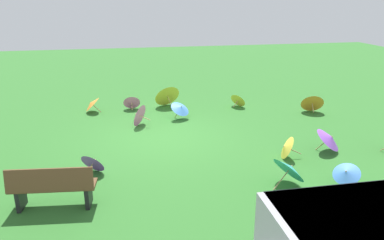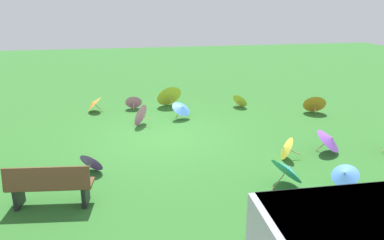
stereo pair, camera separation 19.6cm
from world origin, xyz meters
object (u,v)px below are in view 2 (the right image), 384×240
(park_bench, at_px, (50,185))
(parasol_pink_4, at_px, (139,114))
(parasol_blue_1, at_px, (182,108))
(parasol_orange_2, at_px, (93,103))
(parasol_teal_0, at_px, (288,169))
(parasol_yellow_2, at_px, (285,148))
(parasol_blue_0, at_px, (345,174))
(parasol_yellow_1, at_px, (240,100))
(parasol_yellow_3, at_px, (168,94))
(parasol_orange_0, at_px, (314,103))
(parasol_purple_1, at_px, (93,161))
(parasol_purple_0, at_px, (330,139))
(parasol_pink_3, at_px, (134,101))

(park_bench, height_order, parasol_pink_4, park_bench)
(parasol_blue_1, relative_size, parasol_orange_2, 1.25)
(parasol_pink_4, bearing_deg, parasol_orange_2, -49.03)
(parasol_teal_0, xyz_separation_m, parasol_yellow_2, (-0.54, -1.37, -0.11))
(park_bench, distance_m, parasol_blue_0, 6.01)
(park_bench, height_order, parasol_yellow_1, park_bench)
(parasol_yellow_1, height_order, parasol_teal_0, parasol_teal_0)
(parasol_blue_0, height_order, parasol_yellow_3, parasol_yellow_3)
(parasol_yellow_2, relative_size, parasol_yellow_3, 0.61)
(parasol_yellow_3, relative_size, parasol_orange_2, 1.56)
(park_bench, bearing_deg, parasol_yellow_1, -133.44)
(parasol_blue_1, xyz_separation_m, parasol_pink_4, (1.43, 0.36, -0.04))
(parasol_yellow_2, bearing_deg, parasol_orange_0, -126.56)
(parasol_blue_1, relative_size, parasol_orange_0, 0.96)
(park_bench, height_order, parasol_purple_1, park_bench)
(parasol_orange_2, bearing_deg, parasol_pink_4, 130.97)
(parasol_blue_0, bearing_deg, parasol_orange_2, -49.54)
(parasol_yellow_1, bearing_deg, parasol_pink_4, 20.52)
(park_bench, bearing_deg, parasol_teal_0, 179.63)
(park_bench, distance_m, parasol_yellow_2, 5.55)
(parasol_purple_0, xyz_separation_m, parasol_yellow_3, (3.63, -5.11, 0.07))
(parasol_yellow_2, distance_m, parasol_pink_4, 4.76)
(parasol_purple_1, bearing_deg, parasol_orange_2, -86.22)
(parasol_blue_1, distance_m, parasol_orange_0, 4.67)
(parasol_blue_1, xyz_separation_m, parasol_orange_0, (-4.67, 0.09, -0.03))
(parasol_yellow_2, bearing_deg, park_bench, 13.93)
(parasol_teal_0, distance_m, parasol_yellow_3, 6.85)
(park_bench, xyz_separation_m, parasol_blue_0, (-6.00, 0.32, -0.13))
(park_bench, xyz_separation_m, parasol_blue_1, (-3.30, -4.92, -0.06))
(parasol_pink_3, xyz_separation_m, parasol_pink_4, (-0.11, 1.88, 0.07))
(parasol_yellow_3, distance_m, parasol_pink_4, 2.34)
(parasol_orange_0, height_order, parasol_teal_0, parasol_orange_0)
(parasol_orange_2, bearing_deg, parasol_yellow_2, 135.35)
(parasol_purple_1, bearing_deg, parasol_yellow_2, 178.97)
(parasol_blue_1, bearing_deg, parasol_purple_0, 134.34)
(parasol_orange_0, relative_size, parasol_yellow_2, 1.36)
(parasol_yellow_1, distance_m, parasol_yellow_2, 4.64)
(parasol_blue_1, height_order, parasol_orange_0, parasol_orange_0)
(parasol_yellow_1, bearing_deg, parasol_blue_1, 24.07)
(parasol_purple_0, distance_m, parasol_orange_0, 3.60)
(parasol_purple_0, relative_size, parasol_orange_2, 1.43)
(parasol_blue_1, xyz_separation_m, parasol_yellow_1, (-2.35, -1.05, -0.13))
(parasol_purple_0, bearing_deg, parasol_teal_0, 39.40)
(parasol_blue_1, bearing_deg, park_bench, 56.12)
(parasol_purple_0, height_order, parasol_blue_0, parasol_purple_0)
(parasol_yellow_1, xyz_separation_m, parasol_teal_0, (0.80, 6.00, 0.14))
(parasol_blue_0, height_order, parasol_pink_4, parasol_pink_4)
(parasol_pink_3, bearing_deg, parasol_yellow_3, -173.70)
(parasol_purple_1, bearing_deg, parasol_yellow_3, -114.64)
(parasol_teal_0, height_order, parasol_pink_4, parasol_teal_0)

